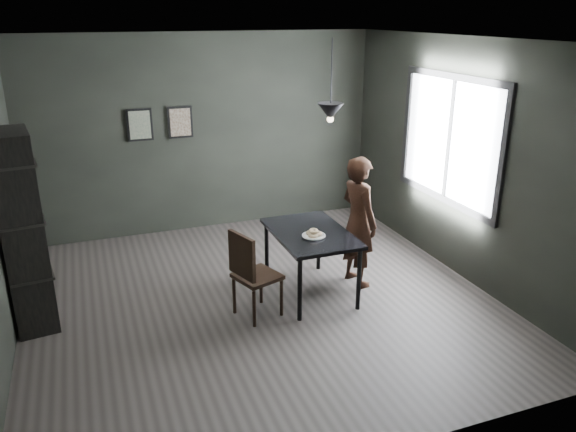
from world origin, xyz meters
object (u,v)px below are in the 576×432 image
object	(u,v)px
woman	(358,222)
wood_chair	(250,270)
white_plate	(314,236)
shelf_unit	(22,232)
pendant_lamp	(330,112)
cafe_table	(311,238)

from	to	relation	value
woman	wood_chair	xyz separation A→B (m)	(-1.41, -0.34, -0.22)
wood_chair	woman	bearing A→B (deg)	-5.60
white_plate	shelf_unit	xyz separation A→B (m)	(-2.89, 0.53, 0.25)
wood_chair	shelf_unit	world-z (taller)	shelf_unit
white_plate	pendant_lamp	distance (m)	1.35
cafe_table	shelf_unit	bearing A→B (deg)	172.62
white_plate	wood_chair	size ratio (longest dim) A/B	0.24
wood_chair	pendant_lamp	size ratio (longest dim) A/B	1.11
cafe_table	white_plate	xyz separation A→B (m)	(-0.03, -0.15, 0.08)
woman	shelf_unit	bearing A→B (deg)	75.13
shelf_unit	white_plate	bearing A→B (deg)	-17.82
cafe_table	pendant_lamp	bearing A→B (deg)	21.80
white_plate	shelf_unit	distance (m)	2.95
shelf_unit	pendant_lamp	distance (m)	3.35
cafe_table	white_plate	world-z (taller)	white_plate
white_plate	cafe_table	bearing A→B (deg)	80.08
white_plate	wood_chair	xyz separation A→B (m)	(-0.77, -0.15, -0.21)
wood_chair	shelf_unit	xyz separation A→B (m)	(-2.13, 0.68, 0.46)
white_plate	woman	size ratio (longest dim) A/B	0.15
woman	shelf_unit	xyz separation A→B (m)	(-3.54, 0.33, 0.24)
shelf_unit	wood_chair	bearing A→B (deg)	-25.16
shelf_unit	woman	bearing A→B (deg)	-12.87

